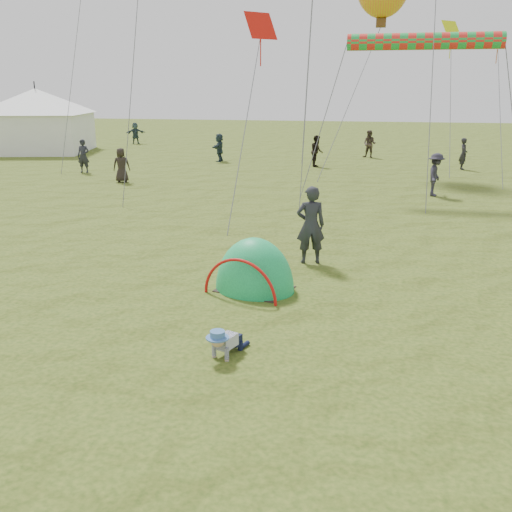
% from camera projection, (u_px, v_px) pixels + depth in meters
% --- Properties ---
extents(ground, '(140.00, 140.00, 0.00)m').
position_uv_depth(ground, '(243.00, 355.00, 9.43)').
color(ground, '#283F11').
extents(crawling_toddler, '(0.69, 0.82, 0.53)m').
position_uv_depth(crawling_toddler, '(225.00, 341.00, 9.34)').
color(crawling_toddler, black).
rests_on(crawling_toddler, ground).
extents(popup_tent, '(2.15, 1.94, 2.33)m').
position_uv_depth(popup_tent, '(255.00, 289.00, 12.53)').
color(popup_tent, '#178B49').
rests_on(popup_tent, ground).
extents(standing_adult, '(0.81, 0.64, 1.96)m').
position_uv_depth(standing_adult, '(311.00, 225.00, 14.16)').
color(standing_adult, '#25252B').
rests_on(standing_adult, ground).
extents(event_marquee, '(7.99, 7.99, 4.53)m').
position_uv_depth(event_marquee, '(38.00, 118.00, 38.85)').
color(event_marquee, white).
rests_on(event_marquee, ground).
extents(crowd_person_0, '(0.66, 0.46, 1.72)m').
position_uv_depth(crowd_person_0, '(83.00, 156.00, 29.55)').
color(crowd_person_0, '#24252D').
rests_on(crowd_person_0, ground).
extents(crowd_person_1, '(0.81, 0.95, 1.73)m').
position_uv_depth(crowd_person_1, '(317.00, 151.00, 31.92)').
color(crowd_person_1, black).
rests_on(crowd_person_1, ground).
extents(crowd_person_4, '(0.89, 0.69, 1.61)m').
position_uv_depth(crowd_person_4, '(61.00, 143.00, 37.36)').
color(crowd_person_4, '#3C3025').
rests_on(crowd_person_4, ground).
extents(crowd_person_5, '(0.52, 1.54, 1.65)m').
position_uv_depth(crowd_person_5, '(219.00, 148.00, 34.07)').
color(crowd_person_5, '#263740').
rests_on(crowd_person_5, ground).
extents(crowd_person_9, '(0.88, 1.24, 1.74)m').
position_uv_depth(crowd_person_9, '(436.00, 175.00, 23.12)').
color(crowd_person_9, '#272530').
rests_on(crowd_person_9, ground).
extents(crowd_person_10, '(0.90, 0.74, 1.59)m').
position_uv_depth(crowd_person_10, '(121.00, 165.00, 26.57)').
color(crowd_person_10, black).
rests_on(crowd_person_10, ground).
extents(crowd_person_11, '(1.52, 1.27, 1.64)m').
position_uv_depth(crowd_person_11, '(135.00, 133.00, 44.99)').
color(crowd_person_11, '#2D3F45').
rests_on(crowd_person_11, ground).
extents(crowd_person_12, '(0.46, 0.65, 1.69)m').
position_uv_depth(crowd_person_12, '(463.00, 154.00, 30.65)').
color(crowd_person_12, black).
rests_on(crowd_person_12, ground).
extents(crowd_person_13, '(1.00, 0.90, 1.70)m').
position_uv_depth(crowd_person_13, '(370.00, 144.00, 35.94)').
color(crowd_person_13, '#40342B').
rests_on(crowd_person_13, ground).
extents(rainbow_tube_kite, '(5.87, 0.64, 0.64)m').
position_uv_depth(rainbow_tube_kite, '(424.00, 41.00, 22.00)').
color(rainbow_tube_kite, red).
extents(diamond_kite_0, '(1.15, 1.15, 0.94)m').
position_uv_depth(diamond_kite_0, '(261.00, 26.00, 19.98)').
color(diamond_kite_0, red).
extents(diamond_kite_1, '(0.87, 0.87, 0.71)m').
position_uv_depth(diamond_kite_1, '(498.00, 41.00, 27.72)').
color(diamond_kite_1, orange).
extents(diamond_kite_2, '(1.23, 1.23, 1.01)m').
position_uv_depth(diamond_kite_2, '(452.00, 30.00, 30.61)').
color(diamond_kite_2, '#DCEE09').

